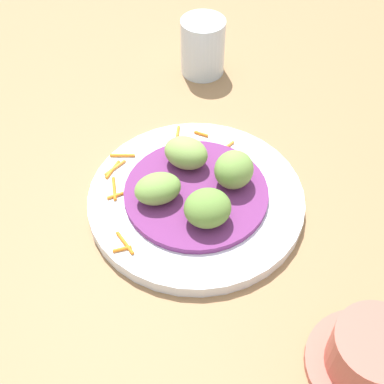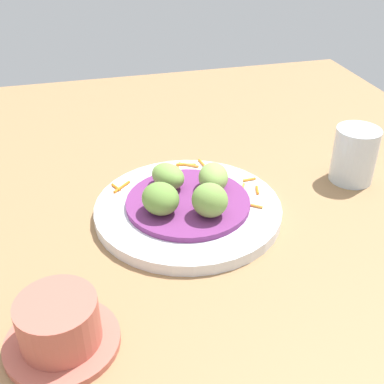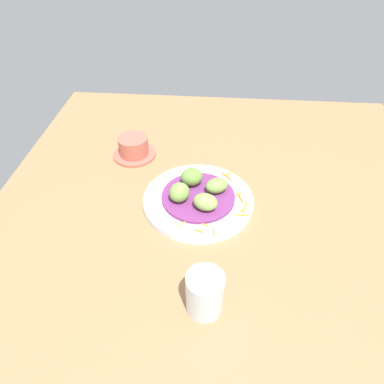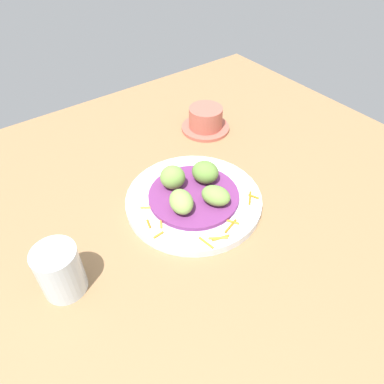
# 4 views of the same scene
# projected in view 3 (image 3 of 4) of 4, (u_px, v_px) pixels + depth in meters

# --- Properties ---
(table_surface) EXTENTS (1.10, 1.10, 0.02)m
(table_surface) POSITION_uv_depth(u_px,v_px,m) (220.00, 205.00, 0.85)
(table_surface) COLOR #936D47
(table_surface) RESTS_ON ground
(main_plate) EXTENTS (0.26, 0.26, 0.02)m
(main_plate) POSITION_uv_depth(u_px,v_px,m) (198.00, 200.00, 0.84)
(main_plate) COLOR silver
(main_plate) RESTS_ON table_surface
(cabbage_bed) EXTENTS (0.17, 0.17, 0.01)m
(cabbage_bed) POSITION_uv_depth(u_px,v_px,m) (198.00, 197.00, 0.83)
(cabbage_bed) COLOR #702D6B
(cabbage_bed) RESTS_ON main_plate
(carrot_garnish) EXTENTS (0.16, 0.21, 0.00)m
(carrot_garnish) POSITION_uv_depth(u_px,v_px,m) (228.00, 204.00, 0.81)
(carrot_garnish) COLOR orange
(carrot_garnish) RESTS_ON main_plate
(guac_scoop_left) EXTENTS (0.07, 0.06, 0.04)m
(guac_scoop_left) POSITION_uv_depth(u_px,v_px,m) (192.00, 177.00, 0.84)
(guac_scoop_left) COLOR olive
(guac_scoop_left) RESTS_ON cabbage_bed
(guac_scoop_center) EXTENTS (0.06, 0.07, 0.05)m
(guac_scoop_center) POSITION_uv_depth(u_px,v_px,m) (179.00, 192.00, 0.80)
(guac_scoop_center) COLOR #759E47
(guac_scoop_center) RESTS_ON cabbage_bed
(guac_scoop_right) EXTENTS (0.06, 0.06, 0.04)m
(guac_scoop_right) POSITION_uv_depth(u_px,v_px,m) (205.00, 202.00, 0.78)
(guac_scoop_right) COLOR #84A851
(guac_scoop_right) RESTS_ON cabbage_bed
(guac_scoop_back) EXTENTS (0.07, 0.06, 0.03)m
(guac_scoop_back) POSITION_uv_depth(u_px,v_px,m) (217.00, 186.00, 0.82)
(guac_scoop_back) COLOR #759E47
(guac_scoop_back) RESTS_ON cabbage_bed
(terracotta_bowl) EXTENTS (0.12, 0.12, 0.06)m
(terracotta_bowl) POSITION_uv_depth(u_px,v_px,m) (134.00, 148.00, 0.97)
(terracotta_bowl) COLOR #B75B4C
(terracotta_bowl) RESTS_ON table_surface
(water_glass) EXTENTS (0.07, 0.07, 0.09)m
(water_glass) POSITION_uv_depth(u_px,v_px,m) (205.00, 293.00, 0.61)
(water_glass) COLOR silver
(water_glass) RESTS_ON table_surface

